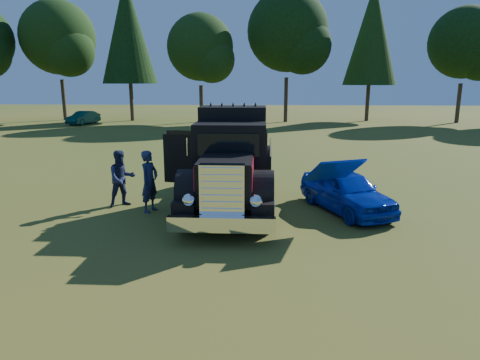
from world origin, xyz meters
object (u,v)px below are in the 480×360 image
at_px(hotrod_coupe, 346,191).
at_px(distant_teal_car, 83,118).
at_px(spectator_far, 122,178).
at_px(spectator_near, 150,181).
at_px(diamond_t_truck, 231,166).

bearing_deg(hotrod_coupe, distant_teal_car, 125.93).
xyz_separation_m(hotrod_coupe, spectator_far, (-6.77, 0.22, 0.24)).
bearing_deg(spectator_far, hotrod_coupe, -37.21).
height_order(spectator_far, distant_teal_car, spectator_far).
xyz_separation_m(spectator_near, spectator_far, (-1.00, 0.54, -0.04)).
bearing_deg(hotrod_coupe, spectator_near, -176.87).
height_order(spectator_near, distant_teal_car, spectator_near).
height_order(hotrod_coupe, distant_teal_car, hotrod_coupe).
xyz_separation_m(diamond_t_truck, spectator_near, (-2.35, -0.64, -0.37)).
bearing_deg(spectator_far, diamond_t_truck, -33.59).
xyz_separation_m(diamond_t_truck, distant_teal_car, (-15.19, 25.35, -0.70)).
height_order(hotrod_coupe, spectator_near, hotrod_coupe).
bearing_deg(spectator_far, distant_teal_car, 79.61).
height_order(diamond_t_truck, hotrod_coupe, diamond_t_truck).
bearing_deg(distant_teal_car, hotrod_coupe, -40.41).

